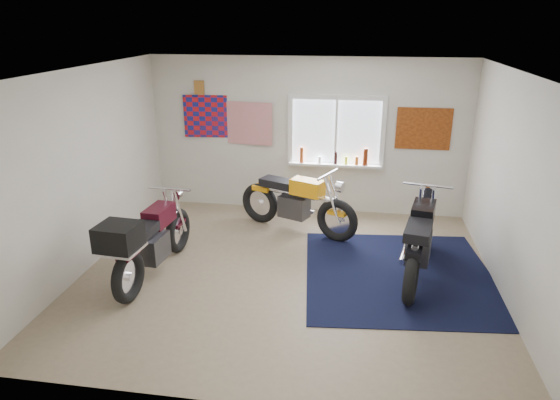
% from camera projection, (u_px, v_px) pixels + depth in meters
% --- Properties ---
extents(ground, '(5.50, 5.50, 0.00)m').
position_uv_depth(ground, '(286.00, 273.00, 6.83)').
color(ground, '#9E896B').
rests_on(ground, ground).
extents(room_shell, '(5.50, 5.50, 5.50)m').
position_uv_depth(room_shell, '(287.00, 158.00, 6.26)').
color(room_shell, white).
rests_on(room_shell, ground).
extents(navy_rug, '(2.74, 2.83, 0.01)m').
position_uv_depth(navy_rug, '(399.00, 274.00, 6.79)').
color(navy_rug, black).
rests_on(navy_rug, ground).
extents(window_assembly, '(1.66, 0.17, 1.26)m').
position_uv_depth(window_assembly, '(336.00, 137.00, 8.57)').
color(window_assembly, white).
rests_on(window_assembly, room_shell).
extents(oil_bottles, '(1.18, 0.09, 0.30)m').
position_uv_depth(oil_bottles, '(341.00, 157.00, 8.61)').
color(oil_bottles, '#993C16').
rests_on(oil_bottles, window_assembly).
extents(flag_display, '(1.60, 0.10, 1.17)m').
position_uv_depth(flag_display, '(199.00, 88.00, 8.66)').
color(flag_display, red).
rests_on(flag_display, room_shell).
extents(triumph_poster, '(0.90, 0.03, 0.70)m').
position_uv_depth(triumph_poster, '(424.00, 129.00, 8.31)').
color(triumph_poster, '#A54C14').
rests_on(triumph_poster, room_shell).
extents(yellow_triumph, '(2.02, 1.00, 1.08)m').
position_uv_depth(yellow_triumph, '(296.00, 204.00, 8.04)').
color(yellow_triumph, black).
rests_on(yellow_triumph, ground).
extents(black_chrome_bike, '(0.75, 2.18, 1.13)m').
position_uv_depth(black_chrome_bike, '(419.00, 242.00, 6.62)').
color(black_chrome_bike, black).
rests_on(black_chrome_bike, navy_rug).
extents(maroon_tourer, '(0.68, 2.11, 1.07)m').
position_uv_depth(maroon_tourer, '(148.00, 241.00, 6.49)').
color(maroon_tourer, black).
rests_on(maroon_tourer, ground).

